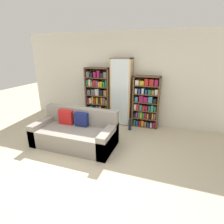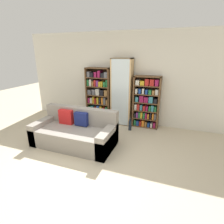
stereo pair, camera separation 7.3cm
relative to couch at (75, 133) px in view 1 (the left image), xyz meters
The scene contains 7 objects.
ground_plane 0.92m from the couch, 49.94° to the right, with size 16.00×16.00×0.00m, color beige.
wall_back 2.21m from the couch, 73.08° to the left, with size 6.33×0.06×2.70m.
couch is the anchor object (origin of this frame).
bookshelf_left 1.73m from the couch, 93.53° to the left, with size 0.79×0.32×1.68m.
display_cabinet 1.89m from the couch, 68.10° to the left, with size 0.60×0.36×1.97m.
bookshelf_right 2.20m from the couch, 49.66° to the left, with size 0.75×0.32×1.50m.
wine_bottle 1.60m from the couch, 49.20° to the left, with size 0.08×0.08×0.36m.
Camera 1 is at (1.51, -2.62, 2.11)m, focal length 28.00 mm.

